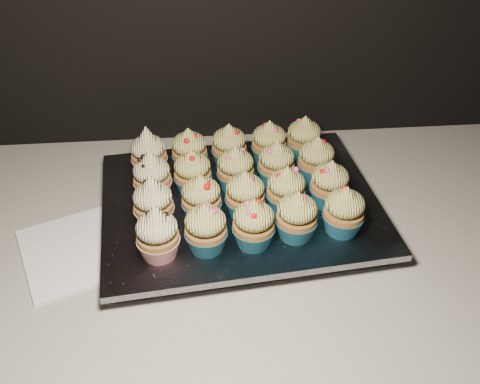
% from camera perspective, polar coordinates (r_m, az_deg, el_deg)
% --- Properties ---
extents(worktop, '(2.44, 0.64, 0.04)m').
position_cam_1_polar(worktop, '(0.89, -0.85, -5.16)').
color(worktop, beige).
rests_on(worktop, cabinet).
extents(napkin, '(0.23, 0.23, 0.00)m').
position_cam_1_polar(napkin, '(0.88, -16.58, -5.81)').
color(napkin, white).
rests_on(napkin, worktop).
extents(baking_tray, '(0.45, 0.36, 0.02)m').
position_cam_1_polar(baking_tray, '(0.91, 0.00, -1.96)').
color(baking_tray, black).
rests_on(baking_tray, worktop).
extents(foil_lining, '(0.49, 0.40, 0.01)m').
position_cam_1_polar(foil_lining, '(0.89, 0.00, -1.12)').
color(foil_lining, silver).
rests_on(foil_lining, baking_tray).
extents(cupcake_0, '(0.06, 0.06, 0.10)m').
position_cam_1_polar(cupcake_0, '(0.77, -8.79, -4.46)').
color(cupcake_0, '#AE181A').
rests_on(cupcake_0, foil_lining).
extents(cupcake_1, '(0.06, 0.06, 0.08)m').
position_cam_1_polar(cupcake_1, '(0.78, -3.67, -3.93)').
color(cupcake_1, '#1A5E7C').
rests_on(cupcake_1, foil_lining).
extents(cupcake_2, '(0.06, 0.06, 0.08)m').
position_cam_1_polar(cupcake_2, '(0.79, 1.46, -3.44)').
color(cupcake_2, '#1A5E7C').
rests_on(cupcake_2, foil_lining).
extents(cupcake_3, '(0.06, 0.06, 0.08)m').
position_cam_1_polar(cupcake_3, '(0.80, 6.07, -2.61)').
color(cupcake_3, '#1A5E7C').
rests_on(cupcake_3, foil_lining).
extents(cupcake_4, '(0.06, 0.06, 0.08)m').
position_cam_1_polar(cupcake_4, '(0.82, 11.02, -2.04)').
color(cupcake_4, '#1A5E7C').
rests_on(cupcake_4, foil_lining).
extents(cupcake_5, '(0.06, 0.06, 0.10)m').
position_cam_1_polar(cupcake_5, '(0.83, -9.24, -1.19)').
color(cupcake_5, '#AE181A').
rests_on(cupcake_5, foil_lining).
extents(cupcake_6, '(0.06, 0.06, 0.08)m').
position_cam_1_polar(cupcake_6, '(0.83, -4.14, -0.73)').
color(cupcake_6, '#1A5E7C').
rests_on(cupcake_6, foil_lining).
extents(cupcake_7, '(0.06, 0.06, 0.08)m').
position_cam_1_polar(cupcake_7, '(0.84, 0.55, -0.35)').
color(cupcake_7, '#1A5E7C').
rests_on(cupcake_7, foil_lining).
extents(cupcake_8, '(0.06, 0.06, 0.08)m').
position_cam_1_polar(cupcake_8, '(0.85, 4.93, 0.17)').
color(cupcake_8, '#1A5E7C').
rests_on(cupcake_8, foil_lining).
extents(cupcake_9, '(0.06, 0.06, 0.08)m').
position_cam_1_polar(cupcake_9, '(0.87, 9.51, 0.82)').
color(cupcake_9, '#1A5E7C').
rests_on(cupcake_9, foil_lining).
extents(cupcake_10, '(0.06, 0.06, 0.10)m').
position_cam_1_polar(cupcake_10, '(0.89, -9.36, 1.64)').
color(cupcake_10, '#AE181A').
rests_on(cupcake_10, foil_lining).
extents(cupcake_11, '(0.06, 0.06, 0.08)m').
position_cam_1_polar(cupcake_11, '(0.89, -5.07, 2.03)').
color(cupcake_11, '#1A5E7C').
rests_on(cupcake_11, foil_lining).
extents(cupcake_12, '(0.06, 0.06, 0.08)m').
position_cam_1_polar(cupcake_12, '(0.89, -0.48, 2.42)').
color(cupcake_12, '#1A5E7C').
rests_on(cupcake_12, foil_lining).
extents(cupcake_13, '(0.06, 0.06, 0.08)m').
position_cam_1_polar(cupcake_13, '(0.91, 3.89, 2.99)').
color(cupcake_13, '#1A5E7C').
rests_on(cupcake_13, foil_lining).
extents(cupcake_14, '(0.06, 0.06, 0.08)m').
position_cam_1_polar(cupcake_14, '(0.93, 8.12, 3.42)').
color(cupcake_14, '#1A5E7C').
rests_on(cupcake_14, foil_lining).
extents(cupcake_15, '(0.06, 0.06, 0.10)m').
position_cam_1_polar(cupcake_15, '(0.94, -9.71, 4.07)').
color(cupcake_15, '#AE181A').
rests_on(cupcake_15, foil_lining).
extents(cupcake_16, '(0.06, 0.06, 0.08)m').
position_cam_1_polar(cupcake_16, '(0.95, -5.41, 4.37)').
color(cupcake_16, '#1A5E7C').
rests_on(cupcake_16, foil_lining).
extents(cupcake_17, '(0.06, 0.06, 0.08)m').
position_cam_1_polar(cupcake_17, '(0.95, -1.17, 4.87)').
color(cupcake_17, '#1A5E7C').
rests_on(cupcake_17, foil_lining).
extents(cupcake_18, '(0.06, 0.06, 0.08)m').
position_cam_1_polar(cupcake_18, '(0.96, 3.11, 5.22)').
color(cupcake_18, '#1A5E7C').
rests_on(cupcake_18, foil_lining).
extents(cupcake_19, '(0.06, 0.06, 0.08)m').
position_cam_1_polar(cupcake_19, '(0.98, 6.82, 5.69)').
color(cupcake_19, '#1A5E7C').
rests_on(cupcake_19, foil_lining).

